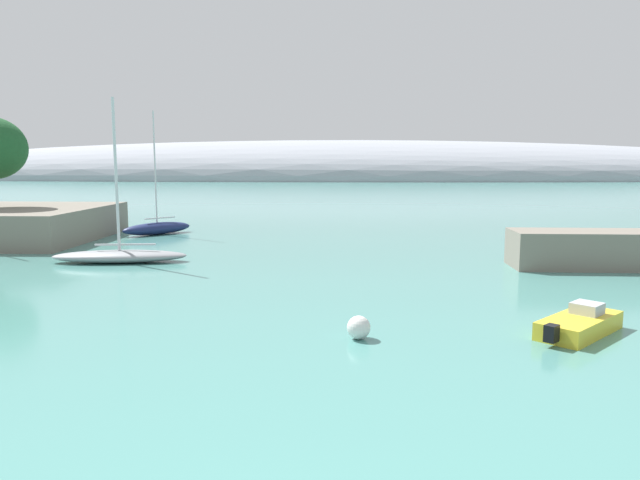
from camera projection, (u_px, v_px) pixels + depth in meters
name	position (u px, v px, depth m)	size (l,w,h in m)	color
distant_ridge	(339.00, 179.00, 203.40)	(352.06, 66.55, 26.60)	#999EA8
sailboat_grey_near_shore	(120.00, 255.00, 35.21)	(8.17, 3.01, 9.78)	gray
sailboat_navy_mid_mooring	(157.00, 227.00, 48.67)	(5.36, 5.58, 10.15)	navy
motorboat_yellow_foreground	(579.00, 324.00, 20.59)	(3.81, 3.85, 1.03)	yellow
mooring_buoy_white	(359.00, 327.00, 20.00)	(0.81, 0.81, 0.81)	silver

